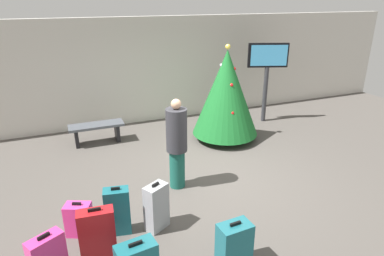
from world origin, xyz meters
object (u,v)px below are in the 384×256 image
object	(u,v)px
suitcase_2	(156,207)
suitcase_3	(118,211)
suitcase_4	(234,245)
traveller_0	(177,143)
holiday_tree	(226,93)
waiting_bench	(97,129)
suitcase_6	(98,236)
flight_info_kiosk	(267,66)
suitcase_1	(79,219)

from	to	relation	value
suitcase_2	suitcase_3	xyz separation A→B (m)	(-0.56, 0.12, -0.00)
suitcase_4	traveller_0	bearing A→B (deg)	90.18
suitcase_3	suitcase_4	bearing A→B (deg)	-44.33
holiday_tree	suitcase_3	xyz separation A→B (m)	(-3.11, -2.59, -0.81)
waiting_bench	suitcase_6	world-z (taller)	suitcase_6
suitcase_2	suitcase_4	bearing A→B (deg)	-57.54
flight_info_kiosk	holiday_tree	bearing A→B (deg)	-155.32
suitcase_6	suitcase_3	bearing A→B (deg)	54.43
waiting_bench	suitcase_2	distance (m)	3.66
suitcase_4	suitcase_6	bearing A→B (deg)	155.11
holiday_tree	flight_info_kiosk	bearing A→B (deg)	24.68
holiday_tree	traveller_0	xyz separation A→B (m)	(-1.85, -1.68, -0.29)
traveller_0	suitcase_6	bearing A→B (deg)	-138.98
holiday_tree	suitcase_4	xyz separation A→B (m)	(-1.84, -3.83, -0.86)
flight_info_kiosk	waiting_bench	distance (m)	4.73
traveller_0	suitcase_3	distance (m)	1.64
suitcase_4	suitcase_6	size ratio (longest dim) A/B	0.82
suitcase_4	suitcase_1	bearing A→B (deg)	142.09
waiting_bench	suitcase_3	distance (m)	3.52
suitcase_1	suitcase_4	size ratio (longest dim) A/B	0.81
suitcase_2	suitcase_4	distance (m)	1.32
flight_info_kiosk	suitcase_4	world-z (taller)	flight_info_kiosk
suitcase_6	suitcase_2	bearing A→B (deg)	21.94
flight_info_kiosk	suitcase_2	bearing A→B (deg)	-140.35
traveller_0	suitcase_1	world-z (taller)	traveller_0
suitcase_1	suitcase_2	bearing A→B (deg)	-15.01
flight_info_kiosk	suitcase_3	xyz separation A→B (m)	(-4.72, -3.33, -1.20)
suitcase_1	suitcase_4	distance (m)	2.30
waiting_bench	traveller_0	xyz separation A→B (m)	(1.11, -2.60, 0.53)
holiday_tree	flight_info_kiosk	distance (m)	1.82
flight_info_kiosk	suitcase_1	distance (m)	6.28
holiday_tree	flight_info_kiosk	world-z (taller)	holiday_tree
suitcase_4	suitcase_6	xyz separation A→B (m)	(-1.62, 0.75, 0.08)
suitcase_1	waiting_bench	bearing A→B (deg)	78.20
flight_info_kiosk	suitcase_2	world-z (taller)	flight_info_kiosk
holiday_tree	suitcase_6	world-z (taller)	holiday_tree
holiday_tree	suitcase_4	bearing A→B (deg)	-115.71
holiday_tree	suitcase_1	xyz separation A→B (m)	(-3.66, -2.42, -0.92)
waiting_bench	traveller_0	distance (m)	2.88
suitcase_3	suitcase_1	bearing A→B (deg)	162.41
suitcase_2	suitcase_3	bearing A→B (deg)	167.58
waiting_bench	suitcase_3	xyz separation A→B (m)	(-0.15, -3.51, 0.02)
holiday_tree	waiting_bench	size ratio (longest dim) A/B	1.82
suitcase_1	suitcase_4	bearing A→B (deg)	-37.91
holiday_tree	flight_info_kiosk	xyz separation A→B (m)	(1.61, 0.74, 0.39)
traveller_0	flight_info_kiosk	bearing A→B (deg)	34.92
holiday_tree	suitcase_4	size ratio (longest dim) A/B	3.45
suitcase_4	suitcase_2	bearing A→B (deg)	122.46
traveller_0	suitcase_2	xyz separation A→B (m)	(-0.70, -1.04, -0.51)
traveller_0	waiting_bench	bearing A→B (deg)	113.07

